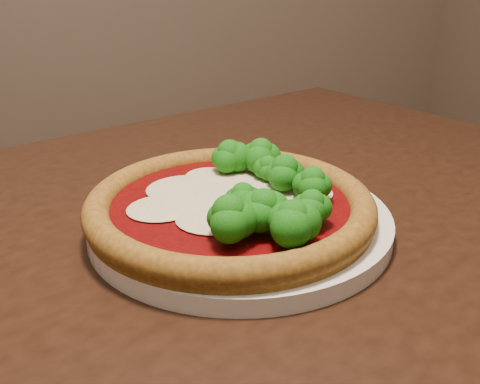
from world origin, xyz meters
name	(u,v)px	position (x,y,z in m)	size (l,w,h in m)	color
dining_table	(208,343)	(0.08, 0.08, 0.66)	(1.43, 1.21, 0.75)	black
plate	(240,220)	(0.14, 0.13, 0.76)	(0.30, 0.30, 0.02)	silver
pizza	(236,201)	(0.13, 0.12, 0.78)	(0.29, 0.29, 0.06)	olive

